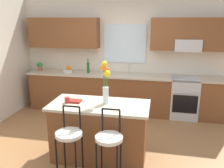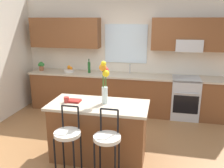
# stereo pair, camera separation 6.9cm
# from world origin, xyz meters

# --- Properties ---
(ground_plane) EXTENTS (14.00, 14.00, 0.00)m
(ground_plane) POSITION_xyz_m (0.00, 0.00, 0.00)
(ground_plane) COLOR olive
(back_wall_assembly) EXTENTS (5.60, 0.50, 2.70)m
(back_wall_assembly) POSITION_xyz_m (0.03, 1.99, 1.51)
(back_wall_assembly) COLOR beige
(back_wall_assembly) RESTS_ON ground
(counter_run) EXTENTS (4.56, 0.64, 0.92)m
(counter_run) POSITION_xyz_m (0.00, 1.70, 0.47)
(counter_run) COLOR brown
(counter_run) RESTS_ON ground
(sink_faucet) EXTENTS (0.02, 0.13, 0.23)m
(sink_faucet) POSITION_xyz_m (0.13, 1.84, 1.06)
(sink_faucet) COLOR #B7BABC
(sink_faucet) RESTS_ON counter_run
(oven_range) EXTENTS (0.60, 0.64, 0.92)m
(oven_range) POSITION_xyz_m (1.41, 1.68, 0.46)
(oven_range) COLOR #B7BABC
(oven_range) RESTS_ON ground
(kitchen_island) EXTENTS (1.52, 0.74, 0.92)m
(kitchen_island) POSITION_xyz_m (-0.05, -0.32, 0.46)
(kitchen_island) COLOR brown
(kitchen_island) RESTS_ON ground
(bar_stool_near) EXTENTS (0.36, 0.36, 1.04)m
(bar_stool_near) POSITION_xyz_m (-0.32, -0.90, 0.64)
(bar_stool_near) COLOR black
(bar_stool_near) RESTS_ON ground
(bar_stool_middle) EXTENTS (0.36, 0.36, 1.04)m
(bar_stool_middle) POSITION_xyz_m (0.23, -0.90, 0.64)
(bar_stool_middle) COLOR black
(bar_stool_middle) RESTS_ON ground
(flower_vase) EXTENTS (0.16, 0.16, 0.66)m
(flower_vase) POSITION_xyz_m (0.04, -0.27, 1.31)
(flower_vase) COLOR silver
(flower_vase) RESTS_ON kitchen_island
(mug_ceramic) EXTENTS (0.08, 0.08, 0.09)m
(mug_ceramic) POSITION_xyz_m (-0.55, -0.36, 0.97)
(mug_ceramic) COLOR #A52D28
(mug_ceramic) RESTS_ON kitchen_island
(cookbook) EXTENTS (0.20, 0.15, 0.03)m
(cookbook) POSITION_xyz_m (-0.44, -0.31, 0.94)
(cookbook) COLOR maroon
(cookbook) RESTS_ON kitchen_island
(fruit_bowl_oranges) EXTENTS (0.24, 0.24, 0.16)m
(fruit_bowl_oranges) POSITION_xyz_m (-1.35, 1.70, 0.97)
(fruit_bowl_oranges) COLOR silver
(fruit_bowl_oranges) RESTS_ON counter_run
(bottle_olive_oil) EXTENTS (0.06, 0.06, 0.34)m
(bottle_olive_oil) POSITION_xyz_m (-0.83, 1.70, 1.06)
(bottle_olive_oil) COLOR #1E5923
(bottle_olive_oil) RESTS_ON counter_run
(potted_plant_small) EXTENTS (0.18, 0.12, 0.22)m
(potted_plant_small) POSITION_xyz_m (-2.08, 1.70, 1.04)
(potted_plant_small) COLOR #9E5B3D
(potted_plant_small) RESTS_ON counter_run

